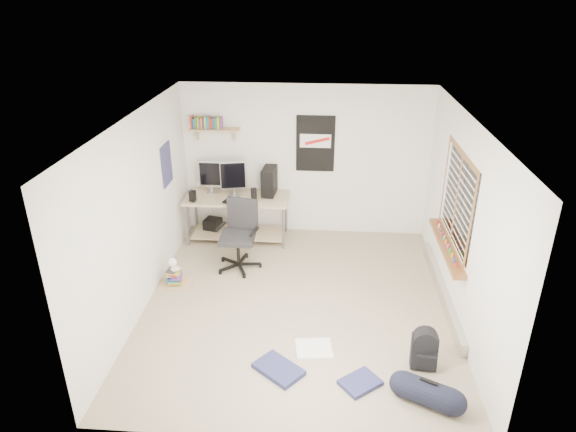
# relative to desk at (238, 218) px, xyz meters

# --- Properties ---
(floor) EXTENTS (4.00, 4.50, 0.01)m
(floor) POSITION_rel_desk_xyz_m (1.09, -1.86, -0.37)
(floor) COLOR gray
(floor) RESTS_ON ground
(ceiling) EXTENTS (4.00, 4.50, 0.01)m
(ceiling) POSITION_rel_desk_xyz_m (1.09, -1.86, 2.14)
(ceiling) COLOR white
(ceiling) RESTS_ON ground
(back_wall) EXTENTS (4.00, 0.01, 2.50)m
(back_wall) POSITION_rel_desk_xyz_m (1.09, 0.40, 0.89)
(back_wall) COLOR silver
(back_wall) RESTS_ON ground
(left_wall) EXTENTS (0.01, 4.50, 2.50)m
(left_wall) POSITION_rel_desk_xyz_m (-0.91, -1.86, 0.89)
(left_wall) COLOR silver
(left_wall) RESTS_ON ground
(right_wall) EXTENTS (0.01, 4.50, 2.50)m
(right_wall) POSITION_rel_desk_xyz_m (3.10, -1.86, 0.89)
(right_wall) COLOR silver
(right_wall) RESTS_ON ground
(desk) EXTENTS (1.73, 0.86, 0.76)m
(desk) POSITION_rel_desk_xyz_m (0.00, 0.00, 0.00)
(desk) COLOR beige
(desk) RESTS_ON floor
(monitor_left) EXTENTS (0.39, 0.10, 0.43)m
(monitor_left) POSITION_rel_desk_xyz_m (-0.44, 0.14, 0.61)
(monitor_left) COLOR #99999E
(monitor_left) RESTS_ON desk
(monitor_right) EXTENTS (0.44, 0.20, 0.47)m
(monitor_right) POSITION_rel_desk_xyz_m (-0.05, 0.04, 0.64)
(monitor_right) COLOR #B8B7BD
(monitor_right) RESTS_ON desk
(pc_tower) EXTENTS (0.24, 0.44, 0.44)m
(pc_tower) POSITION_rel_desk_xyz_m (0.52, 0.14, 0.62)
(pc_tower) COLOR black
(pc_tower) RESTS_ON desk
(keyboard) EXTENTS (0.42, 0.26, 0.02)m
(keyboard) POSITION_rel_desk_xyz_m (0.03, -0.30, 0.41)
(keyboard) COLOR black
(keyboard) RESTS_ON desk
(speaker_left) EXTENTS (0.11, 0.11, 0.17)m
(speaker_left) POSITION_rel_desk_xyz_m (-0.66, -0.26, 0.49)
(speaker_left) COLOR black
(speaker_left) RESTS_ON desk
(speaker_right) EXTENTS (0.11, 0.11, 0.17)m
(speaker_right) POSITION_rel_desk_xyz_m (0.29, -0.07, 0.48)
(speaker_right) COLOR black
(speaker_right) RESTS_ON desk
(office_chair) EXTENTS (0.82, 0.82, 1.05)m
(office_chair) POSITION_rel_desk_xyz_m (0.16, -0.96, 0.13)
(office_chair) COLOR black
(office_chair) RESTS_ON floor
(wall_shelf) EXTENTS (0.80, 0.22, 0.24)m
(wall_shelf) POSITION_rel_desk_xyz_m (-0.36, 0.28, 1.42)
(wall_shelf) COLOR tan
(wall_shelf) RESTS_ON back_wall
(poster_back_wall) EXTENTS (0.62, 0.03, 0.92)m
(poster_back_wall) POSITION_rel_desk_xyz_m (1.24, 0.37, 1.19)
(poster_back_wall) COLOR black
(poster_back_wall) RESTS_ON back_wall
(poster_left_wall) EXTENTS (0.02, 0.42, 0.60)m
(poster_left_wall) POSITION_rel_desk_xyz_m (-0.89, -0.66, 1.14)
(poster_left_wall) COLOR navy
(poster_left_wall) RESTS_ON left_wall
(window) EXTENTS (0.10, 1.50, 1.26)m
(window) POSITION_rel_desk_xyz_m (3.04, -1.56, 1.08)
(window) COLOR brown
(window) RESTS_ON right_wall
(baseboard_heater) EXTENTS (0.08, 2.50, 0.18)m
(baseboard_heater) POSITION_rel_desk_xyz_m (3.05, -1.56, -0.28)
(baseboard_heater) COLOR #B7B2A8
(baseboard_heater) RESTS_ON floor
(backpack) EXTENTS (0.30, 0.25, 0.38)m
(backpack) POSITION_rel_desk_xyz_m (2.56, -2.97, -0.16)
(backpack) COLOR black
(backpack) RESTS_ON floor
(duffel_bag) EXTENTS (0.36, 0.36, 0.53)m
(duffel_bag) POSITION_rel_desk_xyz_m (2.51, -3.53, -0.22)
(duffel_bag) COLOR black
(duffel_bag) RESTS_ON floor
(tshirt) EXTENTS (0.46, 0.41, 0.04)m
(tshirt) POSITION_rel_desk_xyz_m (1.34, -2.79, -0.34)
(tshirt) COLOR white
(tshirt) RESTS_ON floor
(jeans_a) EXTENTS (0.62, 0.59, 0.06)m
(jeans_a) POSITION_rel_desk_xyz_m (0.96, -3.18, -0.33)
(jeans_a) COLOR navy
(jeans_a) RESTS_ON floor
(jeans_b) EXTENTS (0.50, 0.49, 0.05)m
(jeans_b) POSITION_rel_desk_xyz_m (1.85, -3.31, -0.34)
(jeans_b) COLOR navy
(jeans_b) RESTS_ON floor
(book_stack) EXTENTS (0.48, 0.44, 0.27)m
(book_stack) POSITION_rel_desk_xyz_m (-0.66, -1.49, -0.21)
(book_stack) COLOR brown
(book_stack) RESTS_ON floor
(desk_lamp) EXTENTS (0.19, 0.25, 0.22)m
(desk_lamp) POSITION_rel_desk_xyz_m (-0.64, -1.51, 0.02)
(desk_lamp) COLOR white
(desk_lamp) RESTS_ON book_stack
(subwoofer) EXTENTS (0.31, 0.31, 0.28)m
(subwoofer) POSITION_rel_desk_xyz_m (-0.46, 0.11, -0.22)
(subwoofer) COLOR black
(subwoofer) RESTS_ON floor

